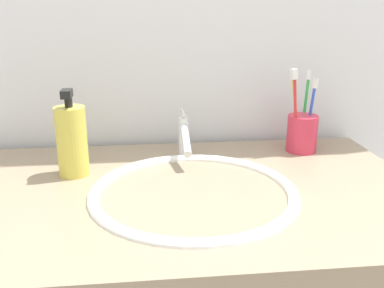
% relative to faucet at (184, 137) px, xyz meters
% --- Properties ---
extents(tiled_wall_back, '(2.18, 0.04, 2.40)m').
position_rel_faucet_xyz_m(tiled_wall_back, '(-0.03, 0.16, 0.30)').
color(tiled_wall_back, silver).
rests_on(tiled_wall_back, ground).
extents(sink_basin, '(0.40, 0.40, 0.13)m').
position_rel_faucet_xyz_m(sink_basin, '(0.00, -0.19, -0.10)').
color(sink_basin, white).
rests_on(sink_basin, vanity_counter).
extents(faucet, '(0.02, 0.14, 0.11)m').
position_rel_faucet_xyz_m(faucet, '(0.00, 0.00, 0.00)').
color(faucet, silver).
rests_on(faucet, sink_basin).
extents(toothbrush_cup, '(0.07, 0.07, 0.09)m').
position_rel_faucet_xyz_m(toothbrush_cup, '(0.29, 0.03, -0.01)').
color(toothbrush_cup, '#D8334C').
rests_on(toothbrush_cup, vanity_counter).
extents(toothbrush_green, '(0.03, 0.04, 0.19)m').
position_rel_faucet_xyz_m(toothbrush_green, '(0.31, 0.06, 0.06)').
color(toothbrush_green, green).
rests_on(toothbrush_green, toothbrush_cup).
extents(toothbrush_blue, '(0.03, 0.02, 0.17)m').
position_rel_faucet_xyz_m(toothbrush_blue, '(0.31, 0.03, 0.05)').
color(toothbrush_blue, blue).
rests_on(toothbrush_blue, toothbrush_cup).
extents(toothbrush_red, '(0.03, 0.02, 0.20)m').
position_rel_faucet_xyz_m(toothbrush_red, '(0.26, 0.01, 0.06)').
color(toothbrush_red, red).
rests_on(toothbrush_red, toothbrush_cup).
extents(toothbrush_yellow, '(0.04, 0.01, 0.20)m').
position_rel_faucet_xyz_m(toothbrush_yellow, '(0.27, 0.02, 0.06)').
color(toothbrush_yellow, yellow).
rests_on(toothbrush_yellow, toothbrush_cup).
extents(soap_dispenser, '(0.06, 0.06, 0.18)m').
position_rel_faucet_xyz_m(soap_dispenser, '(-0.24, -0.07, 0.02)').
color(soap_dispenser, '#DBCC4C').
rests_on(soap_dispenser, vanity_counter).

